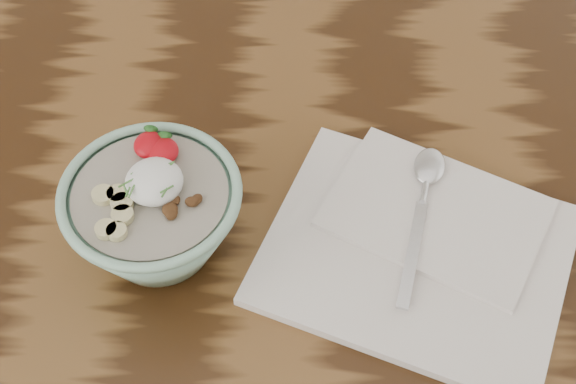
# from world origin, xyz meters

# --- Properties ---
(table) EXTENTS (1.60, 0.90, 0.75)m
(table) POSITION_xyz_m (0.00, 0.00, 0.66)
(table) COLOR #331D0C
(table) RESTS_ON ground
(breakfast_bowl) EXTENTS (0.17, 0.17, 0.12)m
(breakfast_bowl) POSITION_xyz_m (-0.02, 0.05, 0.81)
(breakfast_bowl) COLOR #93C6AB
(breakfast_bowl) RESTS_ON table
(napkin) EXTENTS (0.35, 0.32, 0.02)m
(napkin) POSITION_xyz_m (0.24, 0.06, 0.76)
(napkin) COLOR white
(napkin) RESTS_ON table
(spoon) EXTENTS (0.06, 0.20, 0.01)m
(spoon) POSITION_xyz_m (0.25, 0.12, 0.77)
(spoon) COLOR silver
(spoon) RESTS_ON napkin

